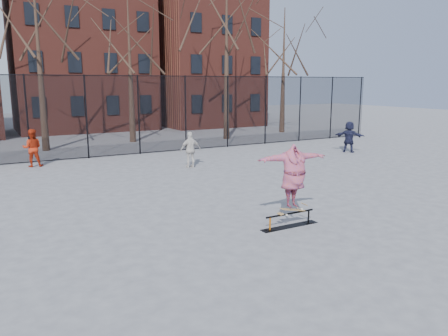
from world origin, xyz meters
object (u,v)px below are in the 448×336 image
skater (293,178)px  bystander_white (191,150)px  bystander_navy (349,137)px  skate_rail (290,221)px  skateboard (292,211)px  bystander_red (32,148)px

skater → bystander_white: bearing=87.4°
skater → bystander_navy: 13.05m
skater → bystander_white: skater is taller
bystander_white → bystander_navy: (9.06, -0.29, 0.04)m
skate_rail → bystander_white: bystander_white is taller
skateboard → bystander_navy: size_ratio=0.46×
skateboard → bystander_navy: bearing=38.8°
skater → bystander_red: skater is taller
skater → bystander_white: size_ratio=1.28×
skater → bystander_red: (-4.83, 12.01, -0.44)m
skateboard → bystander_red: bystander_red is taller
skate_rail → bystander_red: bystander_red is taller
skate_rail → bystander_navy: size_ratio=1.02×
skate_rail → skater: size_ratio=0.84×
skater → bystander_white: 8.54m
skateboard → bystander_navy: 13.05m
bystander_red → bystander_white: size_ratio=1.06×
skate_rail → bystander_white: size_ratio=1.07×
bystander_navy → skater: bearing=93.5°
skate_rail → bystander_navy: (10.24, 8.17, 0.68)m
skater → bystander_red: bearing=116.7°
bystander_red → bystander_navy: size_ratio=1.01×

